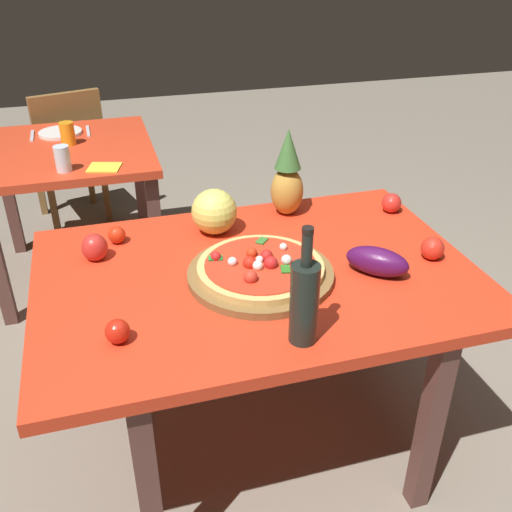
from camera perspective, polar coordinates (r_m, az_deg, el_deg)
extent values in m
plane|color=gray|center=(2.29, 0.07, -17.04)|extent=(10.00, 10.00, 0.00)
cube|color=brown|center=(1.72, -10.49, -22.01)|extent=(0.06, 0.06, 0.68)
cube|color=brown|center=(1.92, 16.77, -15.81)|extent=(0.06, 0.06, 0.68)
cube|color=brown|center=(2.35, -13.07, -5.65)|extent=(0.06, 0.06, 0.68)
cube|color=brown|center=(2.50, 6.77, -2.55)|extent=(0.06, 0.06, 0.68)
cube|color=red|center=(1.84, 0.08, -2.02)|extent=(1.38, 0.96, 0.04)
cube|color=brown|center=(2.86, -9.77, 1.60)|extent=(0.06, 0.06, 0.68)
cube|color=brown|center=(3.54, -23.18, 5.33)|extent=(0.06, 0.06, 0.68)
cube|color=brown|center=(3.52, -11.37, 7.04)|extent=(0.06, 0.06, 0.68)
cube|color=red|center=(3.04, -18.21, 9.78)|extent=(0.83, 0.87, 0.04)
cube|color=brown|center=(4.09, -16.10, 7.72)|extent=(0.04, 0.04, 0.41)
cube|color=brown|center=(4.03, -20.57, 6.60)|extent=(0.04, 0.04, 0.41)
cube|color=brown|center=(3.80, -14.61, 6.18)|extent=(0.04, 0.04, 0.41)
cube|color=brown|center=(3.73, -19.40, 4.96)|extent=(0.04, 0.04, 0.41)
cube|color=brown|center=(3.83, -18.20, 9.48)|extent=(0.49, 0.49, 0.04)
cube|color=brown|center=(3.59, -17.98, 11.95)|extent=(0.40, 0.14, 0.40)
cylinder|color=brown|center=(1.79, 0.45, -1.81)|extent=(0.45, 0.45, 0.02)
cylinder|color=#E2B564|center=(1.78, 0.45, -1.16)|extent=(0.39, 0.39, 0.02)
cylinder|color=red|center=(1.77, 0.45, -0.80)|extent=(0.35, 0.35, 0.00)
sphere|color=red|center=(1.75, 1.48, -0.70)|extent=(0.04, 0.04, 0.04)
sphere|color=red|center=(1.76, -0.63, -0.69)|extent=(0.04, 0.04, 0.04)
sphere|color=red|center=(1.69, -0.53, -2.10)|extent=(0.04, 0.04, 0.04)
sphere|color=red|center=(1.80, -3.99, -0.05)|extent=(0.03, 0.03, 0.03)
sphere|color=red|center=(1.81, -0.43, 0.31)|extent=(0.03, 0.03, 0.03)
sphere|color=red|center=(1.80, 1.04, 0.04)|extent=(0.04, 0.04, 0.04)
cube|color=#2E7534|center=(1.73, 4.69, -1.56)|extent=(0.05, 0.05, 0.00)
cube|color=#36742C|center=(1.77, 5.07, -0.86)|extent=(0.05, 0.05, 0.00)
cube|color=#2D7221|center=(1.74, 2.93, -1.28)|extent=(0.04, 0.05, 0.00)
cube|color=#218633|center=(1.80, -4.02, -0.19)|extent=(0.05, 0.04, 0.00)
cube|color=#37772F|center=(1.89, 0.58, 1.53)|extent=(0.05, 0.05, 0.00)
sphere|color=silver|center=(1.77, 3.02, -0.39)|extent=(0.03, 0.03, 0.03)
sphere|color=white|center=(1.74, 0.17, -0.96)|extent=(0.03, 0.03, 0.03)
sphere|color=white|center=(1.77, -2.35, -0.56)|extent=(0.03, 0.03, 0.03)
sphere|color=white|center=(1.78, 0.26, -0.38)|extent=(0.02, 0.02, 0.02)
sphere|color=white|center=(1.85, 2.71, 0.91)|extent=(0.03, 0.03, 0.03)
cylinder|color=black|center=(1.49, 4.77, -4.72)|extent=(0.08, 0.08, 0.23)
cylinder|color=black|center=(1.40, 5.04, 0.60)|extent=(0.03, 0.03, 0.09)
cylinder|color=black|center=(1.38, 5.14, 2.52)|extent=(0.03, 0.03, 0.02)
ellipsoid|color=#C18E38|center=(2.17, 3.07, 6.41)|extent=(0.12, 0.12, 0.18)
cone|color=#3E7335|center=(2.11, 3.20, 10.52)|extent=(0.10, 0.10, 0.15)
sphere|color=#DED961|center=(2.03, -4.14, 4.39)|extent=(0.16, 0.16, 0.16)
ellipsoid|color=red|center=(1.95, -15.63, 0.82)|extent=(0.08, 0.08, 0.09)
ellipsoid|color=#471146|center=(1.84, 11.87, -0.52)|extent=(0.21, 0.20, 0.09)
sphere|color=red|center=(1.97, 17.02, 0.73)|extent=(0.08, 0.08, 0.08)
sphere|color=red|center=(2.26, 13.22, 5.12)|extent=(0.07, 0.07, 0.07)
sphere|color=red|center=(1.56, -13.50, -7.24)|extent=(0.07, 0.07, 0.07)
sphere|color=red|center=(2.04, -13.57, 2.04)|extent=(0.06, 0.06, 0.06)
cylinder|color=orange|center=(3.06, -18.10, 11.40)|extent=(0.07, 0.07, 0.11)
cylinder|color=silver|center=(2.72, -18.53, 9.09)|extent=(0.07, 0.07, 0.11)
cylinder|color=white|center=(3.25, -18.74, 11.44)|extent=(0.22, 0.22, 0.02)
cube|color=silver|center=(3.26, -21.21, 10.99)|extent=(0.02, 0.18, 0.01)
cube|color=silver|center=(3.24, -16.24, 11.74)|extent=(0.02, 0.18, 0.01)
cube|color=yellow|center=(2.72, -14.73, 8.45)|extent=(0.17, 0.16, 0.01)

